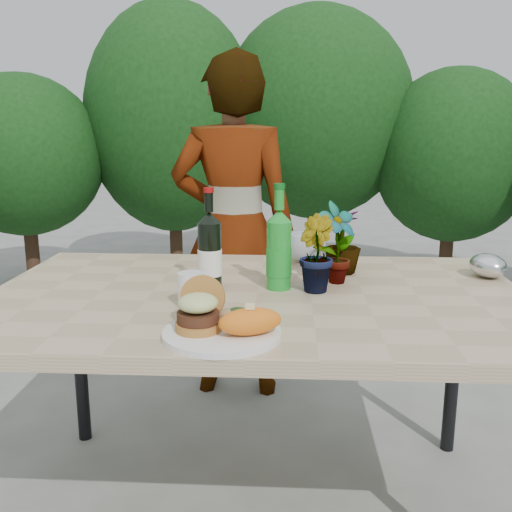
# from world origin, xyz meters

# --- Properties ---
(patio_table) EXTENTS (1.60, 1.00, 0.75)m
(patio_table) POSITION_xyz_m (0.00, 0.00, 0.69)
(patio_table) COLOR tan
(patio_table) RESTS_ON ground
(shrub_hedge) EXTENTS (6.86, 5.18, 2.14)m
(shrub_hedge) POSITION_xyz_m (0.03, 1.71, 1.13)
(shrub_hedge) COLOR #382316
(shrub_hedge) RESTS_ON ground
(dinner_plate) EXTENTS (0.28, 0.28, 0.01)m
(dinner_plate) POSITION_xyz_m (-0.06, -0.36, 0.76)
(dinner_plate) COLOR white
(dinner_plate) RESTS_ON patio_table
(burger_stack) EXTENTS (0.11, 0.16, 0.11)m
(burger_stack) POSITION_xyz_m (-0.12, -0.35, 0.81)
(burger_stack) COLOR #B7722D
(burger_stack) RESTS_ON dinner_plate
(sweet_potato) EXTENTS (0.17, 0.12, 0.06)m
(sweet_potato) POSITION_xyz_m (0.00, -0.38, 0.80)
(sweet_potato) COLOR orange
(sweet_potato) RESTS_ON dinner_plate
(grilled_veg) EXTENTS (0.08, 0.05, 0.03)m
(grilled_veg) POSITION_xyz_m (-0.05, -0.27, 0.78)
(grilled_veg) COLOR olive
(grilled_veg) RESTS_ON dinner_plate
(wine_bottle) EXTENTS (0.07, 0.07, 0.31)m
(wine_bottle) POSITION_xyz_m (-0.15, 0.04, 0.86)
(wine_bottle) COLOR black
(wine_bottle) RESTS_ON patio_table
(sparkling_water) EXTENTS (0.08, 0.08, 0.32)m
(sparkling_water) POSITION_xyz_m (0.06, 0.05, 0.87)
(sparkling_water) COLOR #1A8F27
(sparkling_water) RESTS_ON patio_table
(plastic_cup) EXTENTS (0.07, 0.07, 0.09)m
(plastic_cup) POSITION_xyz_m (-0.17, -0.14, 0.80)
(plastic_cup) COLOR white
(plastic_cup) RESTS_ON patio_table
(seedling_left) EXTENTS (0.16, 0.15, 0.26)m
(seedling_left) POSITION_xyz_m (0.24, 0.12, 0.88)
(seedling_left) COLOR #21541D
(seedling_left) RESTS_ON patio_table
(seedling_mid) EXTENTS (0.14, 0.15, 0.23)m
(seedling_mid) POSITION_xyz_m (0.17, 0.03, 0.86)
(seedling_mid) COLOR #28581E
(seedling_mid) RESTS_ON patio_table
(seedling_right) EXTENTS (0.17, 0.17, 0.21)m
(seedling_right) POSITION_xyz_m (0.27, 0.25, 0.86)
(seedling_right) COLOR #2B5A1F
(seedling_right) RESTS_ON patio_table
(blue_bowl) EXTENTS (0.14, 0.14, 0.10)m
(blue_bowl) POSITION_xyz_m (0.16, 0.40, 0.80)
(blue_bowl) COLOR silver
(blue_bowl) RESTS_ON patio_table
(foil_packet_right) EXTENTS (0.15, 0.16, 0.08)m
(foil_packet_right) POSITION_xyz_m (0.74, 0.22, 0.79)
(foil_packet_right) COLOR silver
(foil_packet_right) RESTS_ON patio_table
(person) EXTENTS (0.56, 0.37, 1.54)m
(person) POSITION_xyz_m (-0.16, 0.91, 0.77)
(person) COLOR #8F6047
(person) RESTS_ON ground
(terracotta_pot) EXTENTS (0.17, 0.17, 0.14)m
(terracotta_pot) POSITION_xyz_m (-1.52, 1.80, 0.07)
(terracotta_pot) COLOR #A84F2B
(terracotta_pot) RESTS_ON ground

